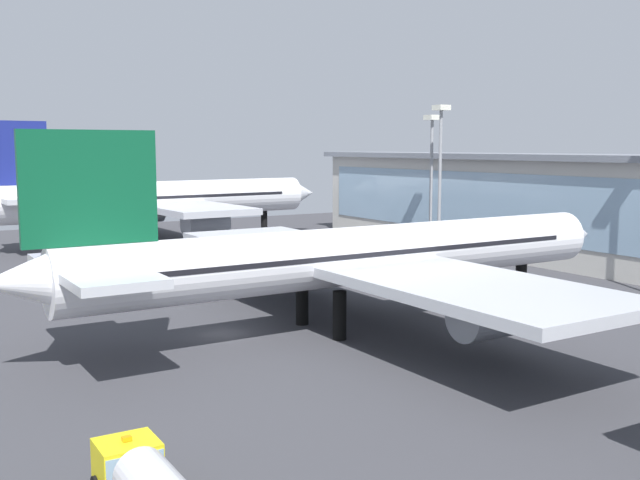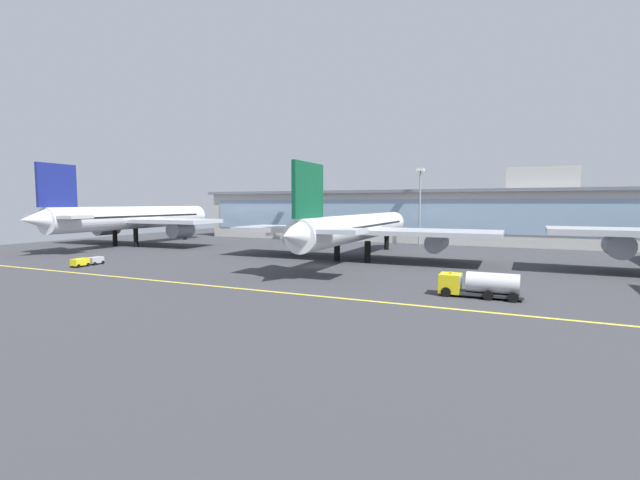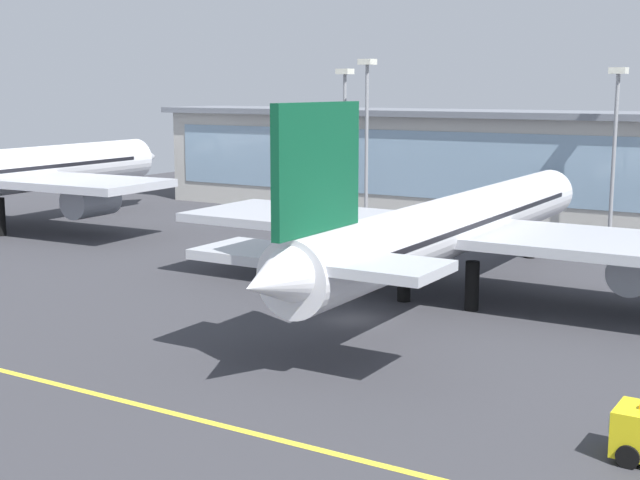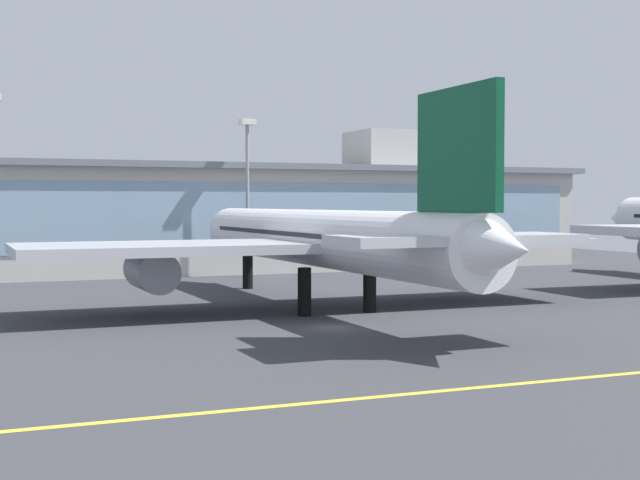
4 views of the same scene
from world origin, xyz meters
The scene contains 5 objects.
ground_plane centered at (0.00, 0.00, 0.00)m, with size 180.00×180.00×0.00m, color #38383D.
taxiway_centreline_stripe centered at (0.00, -22.00, 0.01)m, with size 144.00×0.50×0.01m, color yellow.
terminal_building centered at (1.58, 53.95, 7.62)m, with size 121.24×14.00×19.46m.
airliner_near_right centered at (3.35, 10.68, 5.95)m, with size 50.40×59.18×16.37m.
apron_light_mast_west centered at (7.71, 44.90, 13.09)m, with size 1.80×1.80×19.40m.
Camera 4 is at (-25.52, -59.08, 9.12)m, focal length 49.68 mm.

